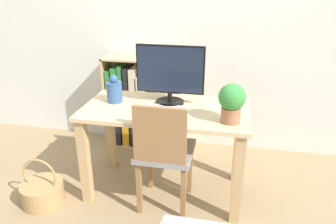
% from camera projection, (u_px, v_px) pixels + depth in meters
% --- Properties ---
extents(ground_plane, '(10.00, 10.00, 0.00)m').
position_uv_depth(ground_plane, '(166.00, 189.00, 2.72)').
color(ground_plane, '#997F5B').
extents(wall_back, '(8.00, 0.05, 2.60)m').
position_uv_depth(wall_back, '(185.00, 15.00, 3.02)').
color(wall_back, silver).
rests_on(wall_back, ground_plane).
extents(desk, '(1.23, 0.64, 0.72)m').
position_uv_depth(desk, '(165.00, 126.00, 2.49)').
color(desk, '#D8BC8C').
rests_on(desk, ground_plane).
extents(monitor, '(0.52, 0.22, 0.45)m').
position_uv_depth(monitor, '(170.00, 73.00, 2.44)').
color(monitor, black).
rests_on(monitor, desk).
extents(keyboard, '(0.31, 0.11, 0.02)m').
position_uv_depth(keyboard, '(165.00, 108.00, 2.41)').
color(keyboard, '#B2B2B7').
rests_on(keyboard, desk).
extents(vase, '(0.12, 0.12, 0.22)m').
position_uv_depth(vase, '(114.00, 91.00, 2.52)').
color(vase, '#33598C').
rests_on(vase, desk).
extents(potted_plant, '(0.18, 0.18, 0.27)m').
position_uv_depth(potted_plant, '(232.00, 101.00, 2.15)').
color(potted_plant, '#9E6647').
rests_on(potted_plant, desk).
extents(chair, '(0.40, 0.40, 0.87)m').
position_uv_depth(chair, '(164.00, 151.00, 2.33)').
color(chair, gray).
rests_on(chair, ground_plane).
extents(bookshelf, '(0.77, 0.28, 0.92)m').
position_uv_depth(bookshelf, '(132.00, 103.00, 3.28)').
color(bookshelf, tan).
rests_on(bookshelf, ground_plane).
extents(basket, '(0.32, 0.32, 0.39)m').
position_uv_depth(basket, '(42.00, 192.00, 2.53)').
color(basket, tan).
rests_on(basket, ground_plane).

